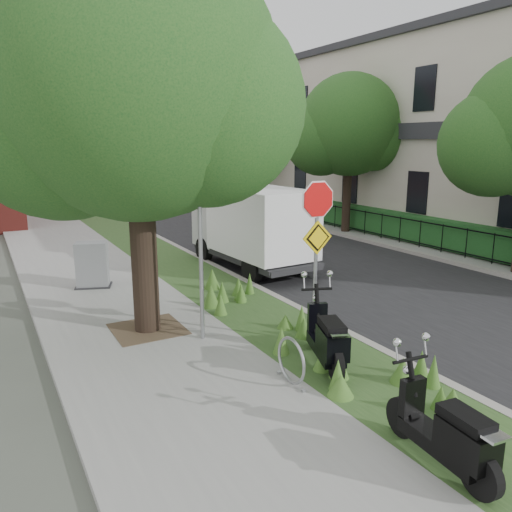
% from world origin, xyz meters
% --- Properties ---
extents(ground, '(120.00, 120.00, 0.00)m').
position_xyz_m(ground, '(0.00, 0.00, 0.00)').
color(ground, '#4C5147').
rests_on(ground, ground).
extents(sidewalk_near, '(3.50, 60.00, 0.12)m').
position_xyz_m(sidewalk_near, '(-4.25, 10.00, 0.06)').
color(sidewalk_near, gray).
rests_on(sidewalk_near, ground).
extents(verge, '(2.00, 60.00, 0.12)m').
position_xyz_m(verge, '(-1.50, 10.00, 0.06)').
color(verge, '#2D4D21').
rests_on(verge, ground).
extents(kerb_near, '(0.20, 60.00, 0.13)m').
position_xyz_m(kerb_near, '(-0.50, 10.00, 0.07)').
color(kerb_near, '#9E9991').
rests_on(kerb_near, ground).
extents(road, '(7.00, 60.00, 0.01)m').
position_xyz_m(road, '(3.00, 10.00, 0.01)').
color(road, black).
rests_on(road, ground).
extents(kerb_far, '(0.20, 60.00, 0.13)m').
position_xyz_m(kerb_far, '(6.50, 10.00, 0.07)').
color(kerb_far, '#9E9991').
rests_on(kerb_far, ground).
extents(footpath_far, '(3.20, 60.00, 0.12)m').
position_xyz_m(footpath_far, '(8.20, 10.00, 0.06)').
color(footpath_far, gray).
rests_on(footpath_far, ground).
extents(street_tree_main, '(6.21, 5.54, 7.66)m').
position_xyz_m(street_tree_main, '(-4.08, 2.86, 4.80)').
color(street_tree_main, black).
rests_on(street_tree_main, ground).
extents(bare_post, '(0.08, 0.08, 4.00)m').
position_xyz_m(bare_post, '(-3.20, 1.80, 2.12)').
color(bare_post, '#A5A8AD').
rests_on(bare_post, ground).
extents(bike_hoop, '(0.06, 0.78, 0.77)m').
position_xyz_m(bike_hoop, '(-2.70, -0.60, 0.50)').
color(bike_hoop, '#A5A8AD').
rests_on(bike_hoop, ground).
extents(sign_assembly, '(0.94, 0.08, 3.22)m').
position_xyz_m(sign_assembly, '(-1.40, 0.58, 2.33)').
color(sign_assembly, '#A5A8AD').
rests_on(sign_assembly, ground).
extents(fence_far, '(0.04, 24.00, 1.00)m').
position_xyz_m(fence_far, '(7.20, 10.00, 0.67)').
color(fence_far, black).
rests_on(fence_far, ground).
extents(hedge_far, '(1.00, 24.00, 1.10)m').
position_xyz_m(hedge_far, '(7.90, 10.00, 0.67)').
color(hedge_far, '#194518').
rests_on(hedge_far, footpath_far).
extents(terrace_houses, '(7.40, 26.40, 8.20)m').
position_xyz_m(terrace_houses, '(11.49, 10.00, 4.16)').
color(terrace_houses, beige).
rests_on(terrace_houses, ground).
extents(far_tree_b, '(4.83, 4.31, 6.56)m').
position_xyz_m(far_tree_b, '(6.94, 10.05, 4.37)').
color(far_tree_b, black).
rests_on(far_tree_b, ground).
extents(far_tree_c, '(4.37, 3.89, 5.93)m').
position_xyz_m(far_tree_c, '(6.94, 18.04, 3.95)').
color(far_tree_c, black).
rests_on(far_tree_c, ground).
extents(scooter_near, '(0.48, 1.80, 0.86)m').
position_xyz_m(scooter_near, '(-2.32, -3.38, 0.54)').
color(scooter_near, black).
rests_on(scooter_near, ground).
extents(scooter_far, '(0.86, 1.82, 0.91)m').
position_xyz_m(scooter_far, '(-1.88, -0.48, 0.56)').
color(scooter_far, black).
rests_on(scooter_far, ground).
extents(box_truck, '(2.14, 4.90, 2.18)m').
position_xyz_m(box_truck, '(0.52, 6.52, 1.42)').
color(box_truck, '#262628').
rests_on(box_truck, ground).
extents(utility_cabinet, '(1.05, 0.87, 1.20)m').
position_xyz_m(utility_cabinet, '(-4.32, 6.55, 0.70)').
color(utility_cabinet, '#262628').
rests_on(utility_cabinet, ground).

